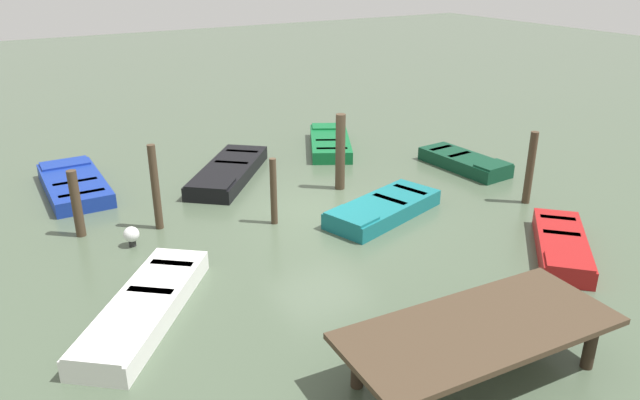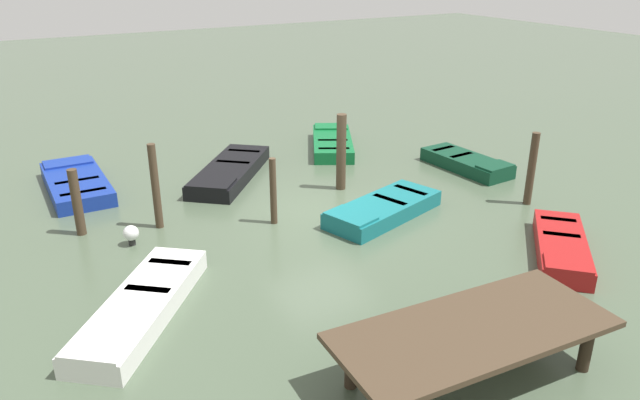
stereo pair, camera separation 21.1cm
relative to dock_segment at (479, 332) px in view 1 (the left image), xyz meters
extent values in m
plane|color=#475642|center=(-1.17, -6.89, -0.83)|extent=(80.00, 80.00, 0.00)
cube|color=#423323|center=(0.00, 0.00, 0.07)|extent=(4.56, 2.12, 0.10)
cylinder|color=#2E2318|center=(1.75, -0.75, -0.41)|extent=(0.20, 0.20, 0.85)
cylinder|color=#2E2318|center=(-1.75, 0.75, -0.41)|extent=(0.20, 0.20, 0.85)
cylinder|color=#2E2318|center=(-1.82, -0.56, -0.41)|extent=(0.20, 0.20, 0.85)
cube|color=#0C3823|center=(-6.80, -7.61, -0.63)|extent=(1.34, 3.01, 0.40)
cube|color=maroon|center=(-6.80, -7.61, -0.49)|extent=(1.06, 2.55, 0.04)
cube|color=#0C3823|center=(-6.88, -6.47, -0.40)|extent=(1.07, 0.71, 0.06)
cube|color=maroon|center=(-6.79, -7.83, -0.45)|extent=(0.91, 0.26, 0.04)
cube|color=maroon|center=(-6.73, -8.64, -0.45)|extent=(0.91, 0.26, 0.04)
cube|color=black|center=(-0.12, -10.49, -0.63)|extent=(3.64, 3.97, 0.40)
cube|color=gray|center=(-0.12, -10.49, -0.49)|extent=(3.02, 3.31, 0.04)
cube|color=black|center=(0.91, -9.27, -0.40)|extent=(1.49, 1.45, 0.06)
cube|color=#776E5D|center=(-0.31, -10.72, -0.45)|extent=(0.92, 0.82, 0.04)
cube|color=#776E5D|center=(-1.03, -11.58, -0.45)|extent=(0.92, 0.82, 0.04)
cube|color=maroon|center=(-4.68, -2.18, -0.63)|extent=(2.97, 2.97, 0.40)
cube|color=black|center=(-4.68, -2.18, -0.49)|extent=(2.48, 2.48, 0.04)
cube|color=maroon|center=(-3.81, -1.30, -0.40)|extent=(1.15, 1.15, 0.06)
cube|color=black|center=(-4.85, -2.34, -0.45)|extent=(0.71, 0.71, 0.04)
cube|color=black|center=(-5.47, -2.96, -0.45)|extent=(0.71, 0.71, 0.04)
cube|color=#14666B|center=(-2.46, -5.87, -0.63)|extent=(3.56, 2.22, 0.40)
cube|color=beige|center=(-2.46, -5.87, -0.49)|extent=(3.00, 1.80, 0.04)
cube|color=#14666B|center=(-1.22, -5.49, -0.40)|extent=(1.04, 1.33, 0.06)
cube|color=#9B9789|center=(-2.70, -5.94, -0.45)|extent=(0.49, 1.02, 0.04)
cube|color=#9B9789|center=(-3.57, -6.21, -0.45)|extent=(0.49, 1.02, 0.04)
cube|color=navy|center=(4.06, -11.65, -0.63)|extent=(1.51, 3.60, 0.40)
cube|color=silver|center=(4.06, -11.65, -0.49)|extent=(1.18, 3.06, 0.04)
cube|color=navy|center=(4.05, -13.05, -0.40)|extent=(1.35, 0.79, 0.06)
cube|color=#A4A49F|center=(4.06, -11.38, -0.45)|extent=(1.17, 0.20, 0.04)
cube|color=#A4A49F|center=(4.06, -10.39, -0.45)|extent=(1.17, 0.20, 0.04)
cube|color=silver|center=(4.07, -4.34, -0.63)|extent=(3.35, 3.78, 0.40)
cube|color=#334772|center=(4.07, -4.34, -0.49)|extent=(2.79, 3.16, 0.04)
cube|color=silver|center=(5.03, -3.14, -0.40)|extent=(1.34, 1.31, 0.06)
cube|color=navy|center=(3.88, -4.57, -0.45)|extent=(0.81, 0.71, 0.04)
cube|color=navy|center=(3.20, -5.42, -0.45)|extent=(0.81, 0.71, 0.04)
cube|color=#0F602D|center=(-4.22, -11.42, -0.63)|extent=(2.74, 3.59, 0.40)
cube|color=orange|center=(-4.22, -11.42, -0.49)|extent=(2.25, 3.01, 0.04)
cube|color=#0F602D|center=(-4.85, -12.59, -0.40)|extent=(1.37, 1.20, 0.06)
cube|color=#B06E1E|center=(-4.10, -11.20, -0.45)|extent=(0.98, 0.65, 0.04)
cube|color=#B06E1E|center=(-3.66, -10.38, -0.45)|extent=(0.98, 0.65, 0.04)
cylinder|color=#423323|center=(-2.53, -8.09, 0.25)|extent=(0.27, 0.27, 2.17)
cylinder|color=#423323|center=(4.45, -8.59, -0.01)|extent=(0.23, 0.23, 1.64)
cylinder|color=#423323|center=(2.70, -8.06, 0.23)|extent=(0.19, 0.19, 2.13)
cylinder|color=#423323|center=(-6.31, -4.67, 0.15)|extent=(0.21, 0.21, 1.98)
cylinder|color=#423323|center=(0.14, -6.89, 0.02)|extent=(0.17, 0.17, 1.70)
cylinder|color=#262626|center=(3.53, -7.41, -0.77)|extent=(0.16, 0.16, 0.12)
sphere|color=white|center=(3.53, -7.41, -0.53)|extent=(0.36, 0.36, 0.36)
camera|label=1|loc=(6.10, 5.54, 5.47)|focal=33.95mm
camera|label=2|loc=(5.92, 5.65, 5.47)|focal=33.95mm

